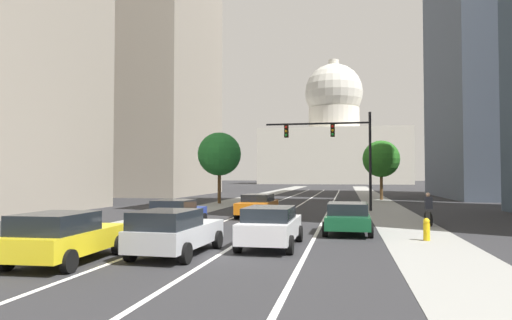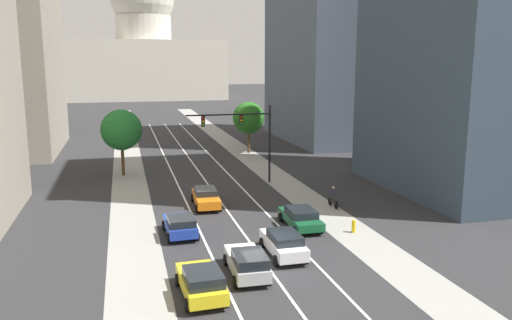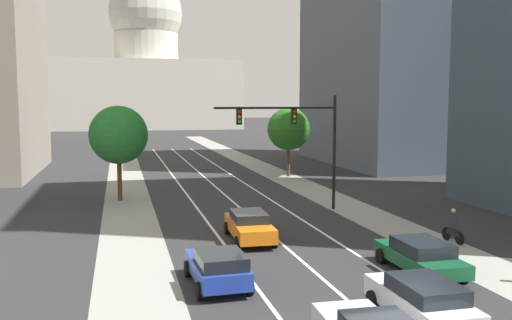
# 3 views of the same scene
# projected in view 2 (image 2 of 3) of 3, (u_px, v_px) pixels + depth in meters

# --- Properties ---
(ground_plane) EXTENTS (400.00, 400.00, 0.00)m
(ground_plane) POSITION_uv_depth(u_px,v_px,m) (183.00, 150.00, 67.03)
(ground_plane) COLOR #2B2B2D
(sidewalk_left) EXTENTS (3.22, 130.00, 0.01)m
(sidewalk_left) POSITION_uv_depth(u_px,v_px,m) (128.00, 160.00, 60.50)
(sidewalk_left) COLOR gray
(sidewalk_left) RESTS_ON ground
(sidewalk_right) EXTENTS (3.22, 130.00, 0.01)m
(sidewalk_right) POSITION_uv_depth(u_px,v_px,m) (246.00, 154.00, 64.04)
(sidewalk_right) COLOR gray
(sidewalk_right) RESTS_ON ground
(lane_stripe_left) EXTENTS (0.16, 90.00, 0.01)m
(lane_stripe_left) POSITION_uv_depth(u_px,v_px,m) (173.00, 175.00, 52.08)
(lane_stripe_left) COLOR white
(lane_stripe_left) RESTS_ON ground
(lane_stripe_center) EXTENTS (0.16, 90.00, 0.01)m
(lane_stripe_center) POSITION_uv_depth(u_px,v_px,m) (201.00, 174.00, 52.77)
(lane_stripe_center) COLOR white
(lane_stripe_center) RESTS_ON ground
(lane_stripe_right) EXTENTS (0.16, 90.00, 0.01)m
(lane_stripe_right) POSITION_uv_depth(u_px,v_px,m) (227.00, 172.00, 53.45)
(lane_stripe_right) COLOR white
(lane_stripe_right) RESTS_ON ground
(office_tower_far_right) EXTENTS (16.65, 23.73, 36.03)m
(office_tower_far_right) POSITION_uv_depth(u_px,v_px,m) (340.00, 15.00, 73.79)
(office_tower_far_right) COLOR #4C5666
(office_tower_far_right) RESTS_ON ground
(capitol_building) EXTENTS (47.96, 23.92, 41.58)m
(capitol_building) POSITION_uv_depth(u_px,v_px,m) (144.00, 50.00, 158.66)
(capitol_building) COLOR beige
(capitol_building) RESTS_ON ground
(car_blue) EXTENTS (2.15, 4.08, 1.44)m
(car_blue) POSITION_uv_depth(u_px,v_px,m) (180.00, 225.00, 33.82)
(car_blue) COLOR #1E389E
(car_blue) RESTS_ON ground
(car_orange) EXTENTS (2.13, 4.82, 1.45)m
(car_orange) POSITION_uv_depth(u_px,v_px,m) (206.00, 197.00, 40.81)
(car_orange) COLOR orange
(car_orange) RESTS_ON ground
(car_white) EXTENTS (2.00, 4.46, 1.48)m
(car_white) POSITION_uv_depth(u_px,v_px,m) (284.00, 243.00, 30.34)
(car_white) COLOR silver
(car_white) RESTS_ON ground
(car_green) EXTENTS (2.14, 4.72, 1.38)m
(car_green) POSITION_uv_depth(u_px,v_px,m) (301.00, 217.00, 35.62)
(car_green) COLOR #14512D
(car_green) RESTS_ON ground
(car_yellow) EXTENTS (2.22, 4.39, 1.53)m
(car_yellow) POSITION_uv_depth(u_px,v_px,m) (202.00, 282.00, 24.97)
(car_yellow) COLOR yellow
(car_yellow) RESTS_ON ground
(car_silver) EXTENTS (2.13, 4.48, 1.52)m
(car_silver) POSITION_uv_depth(u_px,v_px,m) (247.00, 262.00, 27.41)
(car_silver) COLOR #B2B5BA
(car_silver) RESTS_ON ground
(traffic_signal_mast) EXTENTS (7.95, 0.39, 7.38)m
(traffic_signal_mast) POSITION_uv_depth(u_px,v_px,m) (245.00, 130.00, 47.63)
(traffic_signal_mast) COLOR black
(traffic_signal_mast) RESTS_ON ground
(fire_hydrant) EXTENTS (0.26, 0.35, 0.91)m
(fire_hydrant) POSITION_uv_depth(u_px,v_px,m) (354.00, 226.00, 34.55)
(fire_hydrant) COLOR yellow
(fire_hydrant) RESTS_ON ground
(cyclist) EXTENTS (0.38, 1.70, 1.72)m
(cyclist) POSITION_uv_depth(u_px,v_px,m) (333.00, 197.00, 40.45)
(cyclist) COLOR black
(cyclist) RESTS_ON ground
(street_tree_far_right) EXTENTS (3.99, 3.99, 6.46)m
(street_tree_far_right) POSITION_uv_depth(u_px,v_px,m) (249.00, 118.00, 64.33)
(street_tree_far_right) COLOR #51381E
(street_tree_far_right) RESTS_ON ground
(street_tree_mid_left) EXTENTS (4.09, 4.09, 6.72)m
(street_tree_mid_left) POSITION_uv_depth(u_px,v_px,m) (121.00, 130.00, 51.25)
(street_tree_mid_left) COLOR #51381E
(street_tree_mid_left) RESTS_ON ground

